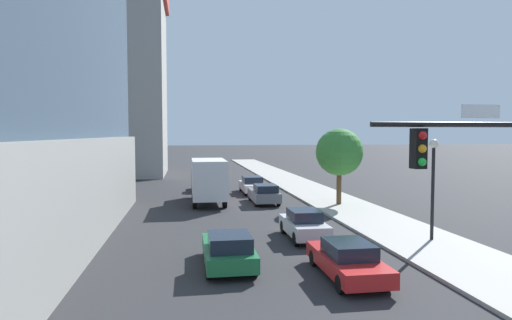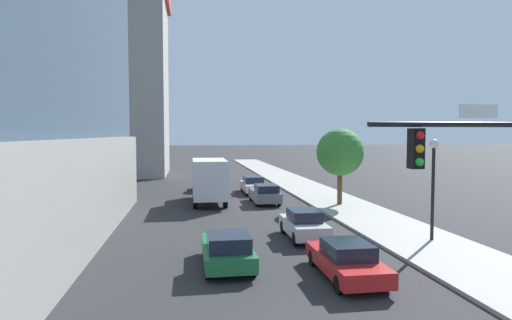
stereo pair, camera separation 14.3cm
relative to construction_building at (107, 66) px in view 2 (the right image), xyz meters
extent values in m
cube|color=#9E9B93|center=(21.50, -30.88, -14.00)|extent=(4.66, 120.00, 0.15)
cube|color=#9E9B93|center=(-0.03, 0.03, -1.35)|extent=(15.01, 13.20, 25.44)
cube|color=red|center=(4.47, -3.93, 3.46)|extent=(0.90, 0.90, 35.06)
cylinder|color=black|center=(17.21, -48.54, -8.52)|extent=(4.72, 0.14, 0.14)
cube|color=black|center=(16.17, -48.54, -9.15)|extent=(0.32, 0.36, 1.05)
sphere|color=red|center=(16.17, -48.73, -8.81)|extent=(0.22, 0.22, 0.22)
sphere|color=orange|center=(16.17, -48.73, -9.15)|extent=(0.22, 0.22, 0.22)
sphere|color=green|center=(16.17, -48.73, -9.49)|extent=(0.22, 0.22, 0.22)
cube|color=white|center=(17.92, -48.54, -8.17)|extent=(1.10, 0.04, 0.36)
cylinder|color=black|center=(22.01, -39.56, -11.67)|extent=(0.16, 0.16, 4.51)
sphere|color=silver|center=(22.01, -39.56, -9.23)|extent=(0.44, 0.44, 0.44)
cylinder|color=brown|center=(21.27, -28.39, -12.65)|extent=(0.36, 0.36, 2.53)
sphere|color=#387F33|center=(21.27, -28.39, -10.09)|extent=(3.45, 3.45, 3.45)
cube|color=#B7B7BC|center=(16.05, -37.83, -13.45)|extent=(1.72, 4.05, 0.65)
cube|color=#19212D|center=(16.05, -37.88, -12.85)|extent=(1.44, 1.89, 0.55)
cylinder|color=black|center=(15.29, -36.45, -13.73)|extent=(0.22, 0.69, 0.69)
cylinder|color=black|center=(16.81, -36.45, -13.73)|extent=(0.22, 0.69, 0.69)
cylinder|color=black|center=(15.29, -39.20, -13.73)|extent=(0.22, 0.69, 0.69)
cylinder|color=black|center=(16.81, -39.20, -13.73)|extent=(0.22, 0.69, 0.69)
cube|color=red|center=(16.05, -43.87, -13.52)|extent=(1.83, 4.62, 0.57)
cube|color=#19212D|center=(16.05, -44.03, -12.97)|extent=(1.53, 2.01, 0.53)
cylinder|color=black|center=(15.25, -42.30, -13.76)|extent=(0.22, 0.63, 0.63)
cylinder|color=black|center=(16.85, -42.30, -13.76)|extent=(0.22, 0.63, 0.63)
cylinder|color=black|center=(15.25, -45.44, -13.76)|extent=(0.22, 0.63, 0.63)
cylinder|color=black|center=(16.85, -45.44, -13.76)|extent=(0.22, 0.63, 0.63)
cube|color=slate|center=(16.05, -26.16, -13.45)|extent=(1.90, 4.47, 0.70)
cube|color=#19212D|center=(16.05, -27.00, -12.83)|extent=(1.60, 2.06, 0.55)
cylinder|color=black|center=(15.21, -24.65, -13.75)|extent=(0.22, 0.64, 0.64)
cylinder|color=black|center=(16.89, -24.65, -13.75)|extent=(0.22, 0.64, 0.64)
cylinder|color=black|center=(15.21, -27.68, -13.75)|extent=(0.22, 0.64, 0.64)
cylinder|color=black|center=(16.89, -27.68, -13.75)|extent=(0.22, 0.64, 0.64)
cube|color=black|center=(11.82, -17.71, -13.47)|extent=(1.80, 4.09, 0.67)
cube|color=#19212D|center=(11.82, -18.10, -12.88)|extent=(1.51, 1.77, 0.52)
cylinder|color=black|center=(11.03, -16.32, -13.76)|extent=(0.22, 0.63, 0.63)
cylinder|color=black|center=(12.61, -16.32, -13.76)|extent=(0.22, 0.63, 0.63)
cylinder|color=black|center=(11.03, -19.10, -13.76)|extent=(0.22, 0.63, 0.63)
cylinder|color=black|center=(12.61, -19.10, -13.76)|extent=(0.22, 0.63, 0.63)
cube|color=silver|center=(16.05, -20.32, -13.47)|extent=(1.95, 4.78, 0.64)
cube|color=#19212D|center=(16.05, -20.11, -12.87)|extent=(1.63, 2.35, 0.57)
cylinder|color=black|center=(15.19, -18.70, -13.74)|extent=(0.22, 0.66, 0.66)
cylinder|color=black|center=(16.91, -18.70, -13.74)|extent=(0.22, 0.66, 0.66)
cylinder|color=black|center=(15.19, -21.95, -13.74)|extent=(0.22, 0.66, 0.66)
cylinder|color=black|center=(16.91, -21.95, -13.74)|extent=(0.22, 0.66, 0.66)
cube|color=#1E6638|center=(11.82, -41.79, -13.49)|extent=(1.90, 4.39, 0.60)
cube|color=#19212D|center=(11.82, -42.52, -12.91)|extent=(1.59, 1.97, 0.57)
cylinder|color=black|center=(10.99, -40.30, -13.75)|extent=(0.22, 0.65, 0.65)
cylinder|color=black|center=(12.66, -40.30, -13.75)|extent=(0.22, 0.65, 0.65)
cylinder|color=black|center=(10.99, -43.29, -13.75)|extent=(0.22, 0.65, 0.65)
cylinder|color=black|center=(12.66, -43.29, -13.75)|extent=(0.22, 0.65, 0.65)
cube|color=#B21E1E|center=(11.82, -22.76, -12.55)|extent=(2.43, 2.09, 1.80)
cube|color=silver|center=(11.82, -26.56, -12.06)|extent=(2.43, 5.22, 2.79)
cylinder|color=black|center=(10.76, -22.76, -13.55)|extent=(0.30, 1.04, 1.04)
cylinder|color=black|center=(12.89, -22.76, -13.55)|extent=(0.30, 1.04, 1.04)
cylinder|color=black|center=(10.76, -27.87, -13.55)|extent=(0.30, 1.04, 1.04)
cylinder|color=black|center=(12.89, -27.87, -13.55)|extent=(0.30, 1.04, 1.04)
camera|label=1|loc=(10.21, -59.14, -8.77)|focal=30.85mm
camera|label=2|loc=(10.35, -59.16, -8.77)|focal=30.85mm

